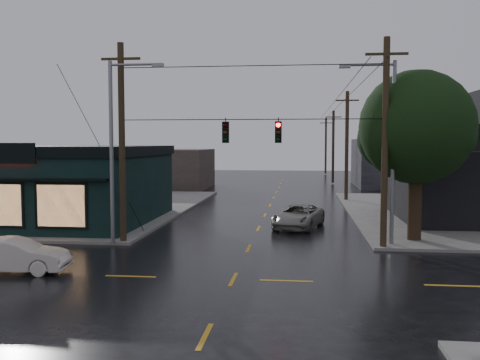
# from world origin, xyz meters

# --- Properties ---
(ground_plane) EXTENTS (160.00, 160.00, 0.00)m
(ground_plane) POSITION_xyz_m (0.00, 0.00, 0.00)
(ground_plane) COLOR black
(sidewalk_nw) EXTENTS (28.00, 28.00, 0.15)m
(sidewalk_nw) POSITION_xyz_m (-20.00, 20.00, 0.07)
(sidewalk_nw) COLOR #63625C
(sidewalk_nw) RESTS_ON ground
(pizza_shop) EXTENTS (16.30, 12.34, 4.90)m
(pizza_shop) POSITION_xyz_m (-15.00, 12.94, 2.56)
(pizza_shop) COLOR black
(pizza_shop) RESTS_ON ground
(corner_tree) EXTENTS (5.85, 5.85, 8.73)m
(corner_tree) POSITION_xyz_m (8.37, 8.55, 5.92)
(corner_tree) COLOR black
(corner_tree) RESTS_ON ground
(utility_pole_nw) EXTENTS (2.00, 0.32, 10.15)m
(utility_pole_nw) POSITION_xyz_m (-6.50, 6.50, 0.00)
(utility_pole_nw) COLOR black
(utility_pole_nw) RESTS_ON ground
(utility_pole_ne) EXTENTS (2.00, 0.32, 10.15)m
(utility_pole_ne) POSITION_xyz_m (6.50, 6.50, 0.00)
(utility_pole_ne) COLOR black
(utility_pole_ne) RESTS_ON ground
(utility_pole_far_a) EXTENTS (2.00, 0.32, 9.65)m
(utility_pole_far_a) POSITION_xyz_m (6.50, 28.00, 0.00)
(utility_pole_far_a) COLOR black
(utility_pole_far_a) RESTS_ON ground
(utility_pole_far_b) EXTENTS (2.00, 0.32, 9.15)m
(utility_pole_far_b) POSITION_xyz_m (6.50, 48.00, 0.00)
(utility_pole_far_b) COLOR black
(utility_pole_far_b) RESTS_ON ground
(utility_pole_far_c) EXTENTS (2.00, 0.32, 9.15)m
(utility_pole_far_c) POSITION_xyz_m (6.50, 68.00, 0.00)
(utility_pole_far_c) COLOR black
(utility_pole_far_c) RESTS_ON ground
(span_signal_assembly) EXTENTS (13.00, 0.48, 1.23)m
(span_signal_assembly) POSITION_xyz_m (0.10, 6.50, 5.70)
(span_signal_assembly) COLOR black
(span_signal_assembly) RESTS_ON ground
(streetlight_nw) EXTENTS (5.40, 0.30, 9.15)m
(streetlight_nw) POSITION_xyz_m (-6.80, 5.80, 0.00)
(streetlight_nw) COLOR slate
(streetlight_nw) RESTS_ON ground
(streetlight_ne) EXTENTS (5.40, 0.30, 9.15)m
(streetlight_ne) POSITION_xyz_m (7.00, 7.20, 0.00)
(streetlight_ne) COLOR slate
(streetlight_ne) RESTS_ON ground
(bg_building_west) EXTENTS (12.00, 10.00, 4.40)m
(bg_building_west) POSITION_xyz_m (-14.00, 40.00, 2.20)
(bg_building_west) COLOR #3A322A
(bg_building_west) RESTS_ON ground
(bg_building_east) EXTENTS (14.00, 12.00, 5.60)m
(bg_building_east) POSITION_xyz_m (16.00, 45.00, 2.80)
(bg_building_east) COLOR black
(bg_building_east) RESTS_ON ground
(sedan_cream) EXTENTS (4.32, 1.93, 1.38)m
(sedan_cream) POSITION_xyz_m (-8.75, 0.02, 0.69)
(sedan_cream) COLOR beige
(sedan_cream) RESTS_ON ground
(suv_silver) EXTENTS (3.53, 5.47, 1.40)m
(suv_silver) POSITION_xyz_m (2.38, 12.63, 0.70)
(suv_silver) COLOR gray
(suv_silver) RESTS_ON ground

